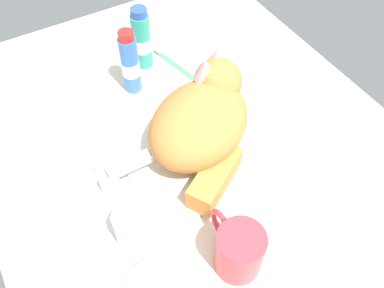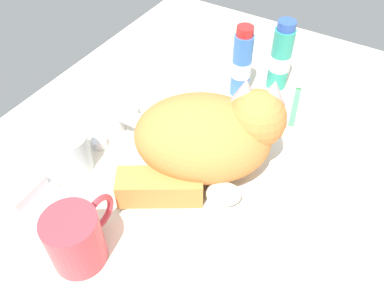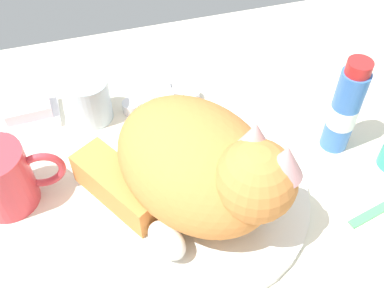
{
  "view_description": "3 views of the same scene",
  "coord_description": "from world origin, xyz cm",
  "px_view_note": "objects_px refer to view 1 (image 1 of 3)",
  "views": [
    {
      "loc": [
        -43.63,
        26.73,
        66.37
      ],
      "look_at": [
        -2.83,
        3.17,
        6.8
      ],
      "focal_mm": 38.52,
      "sensor_mm": 36.0,
      "label": 1
    },
    {
      "loc": [
        -40.62,
        -22.24,
        53.81
      ],
      "look_at": [
        0.48,
        2.27,
        4.55
      ],
      "focal_mm": 37.42,
      "sensor_mm": 36.0,
      "label": 2
    },
    {
      "loc": [
        -10.09,
        -34.26,
        51.97
      ],
      "look_at": [
        0.53,
        3.06,
        7.78
      ],
      "focal_mm": 43.1,
      "sensor_mm": 36.0,
      "label": 3
    }
  ],
  "objects_px": {
    "toothpaste_bottle": "(130,64)",
    "mouthwash_bottle": "(142,40)",
    "faucet": "(116,178)",
    "coffee_mug": "(238,250)",
    "rinse_cup": "(133,227)",
    "cat": "(204,119)",
    "soap_bar": "(145,286)",
    "toothbrush": "(172,62)"
  },
  "relations": [
    {
      "from": "faucet",
      "to": "soap_bar",
      "type": "bearing_deg",
      "value": 168.95
    },
    {
      "from": "mouthwash_bottle",
      "to": "soap_bar",
      "type": "bearing_deg",
      "value": 154.43
    },
    {
      "from": "rinse_cup",
      "to": "soap_bar",
      "type": "bearing_deg",
      "value": 165.81
    },
    {
      "from": "cat",
      "to": "mouthwash_bottle",
      "type": "relative_size",
      "value": 1.81
    },
    {
      "from": "cat",
      "to": "mouthwash_bottle",
      "type": "xyz_separation_m",
      "value": [
        0.29,
        -0.01,
        -0.01
      ]
    },
    {
      "from": "faucet",
      "to": "toothpaste_bottle",
      "type": "distance_m",
      "value": 0.27
    },
    {
      "from": "toothpaste_bottle",
      "to": "mouthwash_bottle",
      "type": "xyz_separation_m",
      "value": [
        0.06,
        -0.06,
        -0.0
      ]
    },
    {
      "from": "faucet",
      "to": "toothbrush",
      "type": "bearing_deg",
      "value": -44.58
    },
    {
      "from": "soap_bar",
      "to": "toothbrush",
      "type": "distance_m",
      "value": 0.55
    },
    {
      "from": "coffee_mug",
      "to": "toothbrush",
      "type": "xyz_separation_m",
      "value": [
        0.5,
        -0.15,
        -0.04
      ]
    },
    {
      "from": "cat",
      "to": "toothbrush",
      "type": "distance_m",
      "value": 0.28
    },
    {
      "from": "mouthwash_bottle",
      "to": "toothbrush",
      "type": "height_order",
      "value": "mouthwash_bottle"
    },
    {
      "from": "coffee_mug",
      "to": "toothpaste_bottle",
      "type": "distance_m",
      "value": 0.47
    },
    {
      "from": "rinse_cup",
      "to": "toothbrush",
      "type": "height_order",
      "value": "rinse_cup"
    },
    {
      "from": "rinse_cup",
      "to": "mouthwash_bottle",
      "type": "height_order",
      "value": "mouthwash_bottle"
    },
    {
      "from": "soap_bar",
      "to": "mouthwash_bottle",
      "type": "height_order",
      "value": "mouthwash_bottle"
    },
    {
      "from": "rinse_cup",
      "to": "coffee_mug",
      "type": "bearing_deg",
      "value": -134.79
    },
    {
      "from": "faucet",
      "to": "rinse_cup",
      "type": "relative_size",
      "value": 1.74
    },
    {
      "from": "rinse_cup",
      "to": "soap_bar",
      "type": "xyz_separation_m",
      "value": [
        -0.1,
        0.02,
        -0.01
      ]
    },
    {
      "from": "toothpaste_bottle",
      "to": "mouthwash_bottle",
      "type": "height_order",
      "value": "toothpaste_bottle"
    },
    {
      "from": "toothpaste_bottle",
      "to": "mouthwash_bottle",
      "type": "relative_size",
      "value": 1.01
    },
    {
      "from": "rinse_cup",
      "to": "soap_bar",
      "type": "distance_m",
      "value": 0.1
    },
    {
      "from": "faucet",
      "to": "coffee_mug",
      "type": "height_order",
      "value": "coffee_mug"
    },
    {
      "from": "faucet",
      "to": "toothpaste_bottle",
      "type": "xyz_separation_m",
      "value": [
        0.23,
        -0.14,
        0.05
      ]
    },
    {
      "from": "soap_bar",
      "to": "coffee_mug",
      "type": "bearing_deg",
      "value": -101.4
    },
    {
      "from": "coffee_mug",
      "to": "toothpaste_bottle",
      "type": "xyz_separation_m",
      "value": [
        0.46,
        -0.03,
        0.03
      ]
    },
    {
      "from": "coffee_mug",
      "to": "mouthwash_bottle",
      "type": "relative_size",
      "value": 0.79
    },
    {
      "from": "cat",
      "to": "toothpaste_bottle",
      "type": "xyz_separation_m",
      "value": [
        0.22,
        0.05,
        -0.01
      ]
    },
    {
      "from": "rinse_cup",
      "to": "faucet",
      "type": "bearing_deg",
      "value": -8.27
    },
    {
      "from": "toothpaste_bottle",
      "to": "cat",
      "type": "bearing_deg",
      "value": -167.21
    },
    {
      "from": "faucet",
      "to": "coffee_mug",
      "type": "bearing_deg",
      "value": -154.8
    },
    {
      "from": "coffee_mug",
      "to": "toothpaste_bottle",
      "type": "height_order",
      "value": "toothpaste_bottle"
    },
    {
      "from": "toothbrush",
      "to": "soap_bar",
      "type": "bearing_deg",
      "value": 147.51
    },
    {
      "from": "faucet",
      "to": "toothpaste_bottle",
      "type": "relative_size",
      "value": 0.82
    },
    {
      "from": "cat",
      "to": "toothbrush",
      "type": "bearing_deg",
      "value": -14.51
    },
    {
      "from": "toothbrush",
      "to": "cat",
      "type": "bearing_deg",
      "value": 165.49
    },
    {
      "from": "soap_bar",
      "to": "toothbrush",
      "type": "relative_size",
      "value": 0.5
    },
    {
      "from": "toothbrush",
      "to": "mouthwash_bottle",
      "type": "bearing_deg",
      "value": 62.13
    },
    {
      "from": "rinse_cup",
      "to": "toothbrush",
      "type": "distance_m",
      "value": 0.46
    },
    {
      "from": "faucet",
      "to": "rinse_cup",
      "type": "height_order",
      "value": "rinse_cup"
    },
    {
      "from": "rinse_cup",
      "to": "mouthwash_bottle",
      "type": "relative_size",
      "value": 0.48
    },
    {
      "from": "cat",
      "to": "soap_bar",
      "type": "distance_m",
      "value": 0.32
    }
  ]
}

